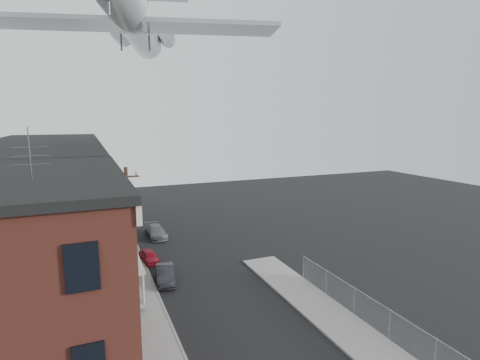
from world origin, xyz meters
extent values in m
cube|color=gray|center=(-5.50, 24.00, 0.06)|extent=(3.00, 62.00, 0.12)
cube|color=gray|center=(5.50, 6.00, 0.06)|extent=(3.00, 26.00, 0.12)
cube|color=gray|center=(-4.05, 24.00, 0.07)|extent=(0.15, 62.00, 0.14)
cube|color=gray|center=(4.05, 6.00, 0.07)|extent=(0.15, 26.00, 0.14)
cube|color=beige|center=(-6.92, 7.00, 9.70)|extent=(0.16, 12.20, 0.60)
cylinder|color=#515156|center=(-10.00, 5.00, 11.15)|extent=(0.04, 0.04, 2.00)
cube|color=gray|center=(-12.00, 16.50, 5.00)|extent=(10.00, 7.00, 10.00)
cube|color=black|center=(-12.00, 16.50, 10.15)|extent=(10.25, 7.00, 0.30)
cube|color=gray|center=(-6.10, 16.50, 0.55)|extent=(1.80, 6.40, 0.25)
cube|color=beige|center=(-6.10, 16.50, 2.75)|extent=(1.90, 6.50, 0.15)
cube|color=gray|center=(-12.00, 23.50, 5.00)|extent=(10.00, 7.00, 10.00)
cube|color=black|center=(-12.00, 23.50, 10.15)|extent=(10.25, 7.00, 0.30)
cube|color=gray|center=(-6.10, 23.50, 0.55)|extent=(1.80, 6.40, 0.25)
cube|color=beige|center=(-6.10, 23.50, 2.75)|extent=(1.90, 6.50, 0.15)
cube|color=gray|center=(-12.00, 30.50, 5.00)|extent=(10.00, 7.00, 10.00)
cube|color=black|center=(-12.00, 30.50, 10.15)|extent=(10.25, 7.00, 0.30)
cube|color=gray|center=(-6.10, 30.50, 0.55)|extent=(1.80, 6.40, 0.25)
cube|color=beige|center=(-6.10, 30.50, 2.75)|extent=(1.90, 6.50, 0.15)
cube|color=gray|center=(-12.00, 37.50, 5.00)|extent=(10.00, 7.00, 10.00)
cube|color=black|center=(-12.00, 37.50, 10.15)|extent=(10.25, 7.00, 0.30)
cube|color=gray|center=(-6.10, 37.50, 0.55)|extent=(1.80, 6.40, 0.25)
cube|color=beige|center=(-6.10, 37.50, 2.75)|extent=(1.90, 6.50, 0.15)
cube|color=gray|center=(-12.00, 44.50, 5.00)|extent=(10.00, 7.00, 10.00)
cube|color=black|center=(-12.00, 44.50, 10.15)|extent=(10.25, 7.00, 0.30)
cube|color=gray|center=(-6.10, 44.50, 0.55)|extent=(1.80, 6.40, 0.25)
cube|color=beige|center=(-6.10, 44.50, 2.75)|extent=(1.90, 6.50, 0.15)
cylinder|color=gray|center=(7.00, 2.00, 0.95)|extent=(0.06, 0.06, 1.90)
cylinder|color=gray|center=(7.00, 5.00, 0.95)|extent=(0.06, 0.06, 1.90)
cylinder|color=gray|center=(7.00, 8.00, 0.95)|extent=(0.06, 0.06, 1.90)
cylinder|color=gray|center=(7.00, 11.00, 0.95)|extent=(0.06, 0.06, 1.90)
cylinder|color=gray|center=(7.00, 14.00, 0.95)|extent=(0.06, 0.06, 1.90)
cube|color=gray|center=(7.00, 5.00, 1.85)|extent=(0.04, 18.00, 0.04)
cube|color=gray|center=(7.00, 5.00, 0.95)|extent=(0.02, 18.00, 1.80)
cylinder|color=black|center=(-5.60, 18.00, 4.50)|extent=(0.26, 0.26, 9.00)
cube|color=black|center=(-5.60, 18.00, 8.30)|extent=(1.80, 0.12, 0.12)
cylinder|color=black|center=(-6.30, 18.00, 8.50)|extent=(0.08, 0.08, 0.25)
cylinder|color=black|center=(-4.90, 18.00, 8.50)|extent=(0.08, 0.08, 0.25)
cylinder|color=black|center=(-5.40, 28.00, 1.20)|extent=(0.24, 0.24, 2.40)
sphere|color=#133B0F|center=(-5.40, 28.00, 3.60)|extent=(3.20, 3.20, 3.20)
sphere|color=#133B0F|center=(-4.90, 27.70, 3.04)|extent=(2.24, 2.24, 2.24)
imported|color=maroon|center=(-3.60, 22.10, 0.54)|extent=(1.65, 3.28, 1.07)
imported|color=black|center=(-3.11, 17.60, 0.62)|extent=(1.81, 3.89, 1.24)
imported|color=slate|center=(-1.80, 29.00, 0.63)|extent=(1.93, 4.40, 1.26)
cylinder|color=silver|center=(-4.02, 22.88, 20.49)|extent=(8.84, 22.79, 3.04)
cone|color=silver|center=(-1.07, 33.88, 20.49)|extent=(3.67, 3.54, 3.04)
cube|color=#939399|center=(-4.39, 21.50, 19.54)|extent=(23.04, 9.75, 0.33)
cylinder|color=#939399|center=(-4.13, 31.26, 20.68)|extent=(2.45, 4.06, 1.52)
cylinder|color=#939399|center=(0.27, 30.08, 20.68)|extent=(2.45, 4.06, 1.52)
cube|color=silver|center=(-1.20, 33.42, 23.15)|extent=(1.16, 3.55, 5.32)
cylinder|color=#515156|center=(-6.48, 13.71, 18.78)|extent=(0.15, 0.15, 1.14)
camera|label=1|loc=(-8.23, -9.70, 12.42)|focal=28.00mm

